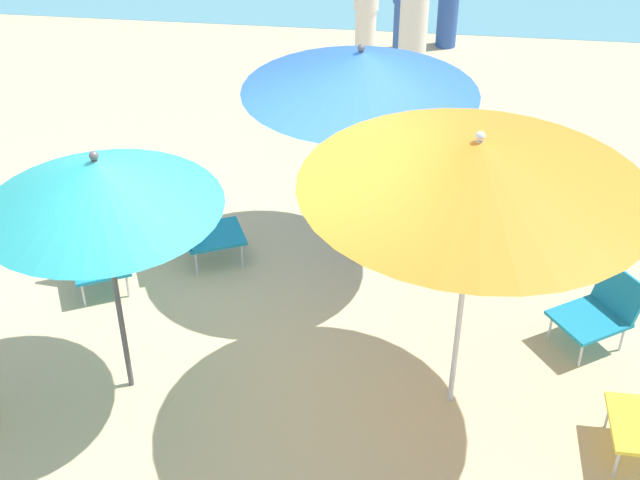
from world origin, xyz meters
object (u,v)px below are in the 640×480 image
Objects in this scene: person_d at (366,12)px; beach_chair_b at (367,154)px; umbrella_orange at (477,164)px; beach_chair_f at (601,309)px; umbrella_teal at (98,184)px; beach_chair_d at (98,254)px; beach_chair_e at (201,230)px; umbrella_blue at (361,72)px; person_a at (412,53)px.

beach_chair_b is at bearing -15.52° from person_d.
umbrella_orange reaches higher than beach_chair_f.
umbrella_teal reaches higher than beach_chair_d.
beach_chair_e is at bearing 83.88° from umbrella_teal.
umbrella_blue is 3.01× the size of beach_chair_b.
beach_chair_f is (3.45, 0.92, -1.40)m from umbrella_teal.
beach_chair_d is 0.88m from beach_chair_e.
umbrella_blue reaches higher than person_a.
person_d is (1.08, 4.11, 0.52)m from beach_chair_e.
umbrella_blue is (1.49, 1.88, 0.03)m from umbrella_teal.
beach_chair_f is at bearing 35.27° from umbrella_orange.
umbrella_blue reaches higher than beach_chair_b.
umbrella_blue reaches higher than beach_chair_e.
umbrella_orange is 1.26× the size of person_a.
person_d is (-0.59, 1.23, -0.02)m from person_a.
umbrella_blue is at bearing 115.77° from umbrella_orange.
person_a reaches higher than beach_chair_f.
person_d reaches higher than beach_chair_b.
beach_chair_b is (-0.02, 1.36, -1.47)m from umbrella_blue.
beach_chair_b is (-0.86, 3.11, -1.67)m from umbrella_orange.
person_d reaches higher than beach_chair_f.
beach_chair_d is 0.89× the size of beach_chair_e.
umbrella_teal is at bearing -7.14° from beach_chair_b.
umbrella_orange is 1.28× the size of person_d.
umbrella_teal is 1.14× the size of person_d.
person_a is (1.68, 2.88, 0.54)m from beach_chair_e.
umbrella_orange is 3.04× the size of beach_chair_e.
umbrella_blue is 1.95m from umbrella_orange.
umbrella_teal is at bearing -33.06° from person_d.
beach_chair_e is (-1.32, -0.31, -1.40)m from umbrella_blue.
umbrella_blue is 2.74× the size of beach_chair_e.
umbrella_orange reaches higher than person_d.
person_a is (2.46, 3.29, 0.58)m from beach_chair_d.
beach_chair_e is 3.37m from person_a.
beach_chair_b is 1.02× the size of beach_chair_d.
umbrella_blue reaches higher than person_d.
umbrella_orange is at bearing -58.49° from beach_chair_e.
umbrella_teal is at bearing -128.30° from umbrella_blue.
beach_chair_b is 2.12m from beach_chair_e.
beach_chair_b is at bearing 27.30° from beach_chair_e.
beach_chair_f is at bearing 112.66° from person_a.
umbrella_blue is 1.15× the size of person_d.
umbrella_orange is 3.35× the size of beach_chair_b.
person_a is at bearing 179.92° from beach_chair_b.
beach_chair_b is 0.38× the size of person_a.
umbrella_orange is at bearing -64.23° from umbrella_blue.
beach_chair_d is at bearing -177.21° from beach_chair_e.
umbrella_orange is at bearing 3.29° from umbrella_teal.
beach_chair_d is 0.37× the size of person_a.
umbrella_orange reaches higher than beach_chair_d.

